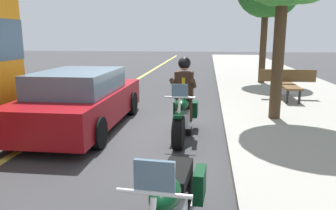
{
  "coord_description": "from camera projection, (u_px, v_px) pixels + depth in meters",
  "views": [
    {
      "loc": [
        7.33,
        1.59,
        2.18
      ],
      "look_at": [
        0.6,
        0.76,
        0.75
      ],
      "focal_mm": 35.06,
      "sensor_mm": 36.0,
      "label": 1
    }
  ],
  "objects": [
    {
      "name": "car_dark",
      "position": [
        82.0,
        100.0,
        7.8
      ],
      "size": [
        4.6,
        1.92,
        1.4
      ],
      "color": "maroon",
      "rests_on": "ground_plane"
    },
    {
      "name": "lane_center_stripe",
      "position": [
        59.0,
        127.0,
        8.0
      ],
      "size": [
        60.0,
        0.16,
        0.01
      ],
      "primitive_type": "cube",
      "color": "#E5DB4C",
      "rests_on": "ground_plane"
    },
    {
      "name": "bench_sidewalk",
      "position": [
        288.0,
        82.0,
        10.73
      ],
      "size": [
        1.81,
        1.8,
        0.95
      ],
      "color": "brown",
      "rests_on": "sidewalk_curb"
    },
    {
      "name": "ground_plane",
      "position": [
        139.0,
        130.0,
        7.76
      ],
      "size": [
        80.0,
        80.0,
        0.0
      ],
      "primitive_type": "plane",
      "color": "#333335"
    },
    {
      "name": "motorcycle_main",
      "position": [
        183.0,
        116.0,
        7.2
      ],
      "size": [
        2.21,
        0.62,
        1.26
      ],
      "color": "black",
      "rests_on": "ground_plane"
    },
    {
      "name": "rider_main",
      "position": [
        184.0,
        89.0,
        7.26
      ],
      "size": [
        0.63,
        0.55,
        1.74
      ],
      "color": "black",
      "rests_on": "ground_plane"
    }
  ]
}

